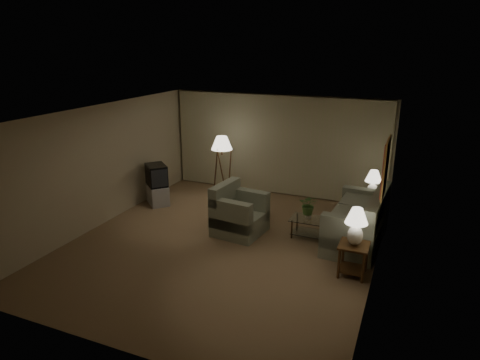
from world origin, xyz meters
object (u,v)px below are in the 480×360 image
at_px(sofa, 356,223).
at_px(table_lamp_far, 373,182).
at_px(floor_lamp, 222,166).
at_px(table_lamp_near, 356,223).
at_px(coffee_table, 315,226).
at_px(side_table_far, 371,206).
at_px(tv_cabinet, 158,194).
at_px(crt_tv, 156,175).
at_px(armchair, 240,214).
at_px(side_table_near, 353,254).
at_px(vase, 308,216).
at_px(ottoman, 247,206).

relative_size(sofa, table_lamp_far, 3.27).
bearing_deg(floor_lamp, table_lamp_near, -35.29).
bearing_deg(table_lamp_near, coffee_table, 128.18).
bearing_deg(side_table_far, coffee_table, -126.06).
xyz_separation_m(tv_cabinet, crt_tv, (0.00, 0.00, 0.52)).
distance_m(armchair, table_lamp_near, 2.75).
xyz_separation_m(armchair, side_table_near, (2.55, -0.87, -0.02)).
height_order(coffee_table, vase, vase).
bearing_deg(table_lamp_near, ottoman, 145.94).
relative_size(armchair, tv_cabinet, 1.48).
bearing_deg(ottoman, tv_cabinet, -175.57).
relative_size(table_lamp_near, coffee_table, 0.67).
bearing_deg(table_lamp_near, side_table_far, 90.00).
distance_m(crt_tv, floor_lamp, 1.71).
bearing_deg(table_lamp_far, sofa, -96.84).
bearing_deg(sofa, vase, -80.83).
bearing_deg(armchair, ottoman, 20.03).
height_order(table_lamp_near, table_lamp_far, table_lamp_near).
distance_m(coffee_table, crt_tv, 4.27).
relative_size(armchair, floor_lamp, 0.73).
distance_m(armchair, table_lamp_far, 3.13).
height_order(coffee_table, floor_lamp, floor_lamp).
relative_size(armchair, crt_tv, 1.61).
bearing_deg(ottoman, table_lamp_far, 14.28).
height_order(table_lamp_far, crt_tv, table_lamp_far).
relative_size(sofa, side_table_near, 3.53).
distance_m(table_lamp_far, crt_tv, 5.28).
distance_m(table_lamp_far, vase, 1.83).
bearing_deg(sofa, tv_cabinet, -90.63).
bearing_deg(vase, tv_cabinet, 173.65).
distance_m(side_table_near, side_table_far, 2.60).
xyz_separation_m(coffee_table, floor_lamp, (-2.85, 1.46, 0.61)).
distance_m(armchair, coffee_table, 1.62).
xyz_separation_m(armchair, table_lamp_far, (2.55, 1.73, 0.55)).
height_order(coffee_table, crt_tv, crt_tv).
relative_size(side_table_near, vase, 4.44).
bearing_deg(tv_cabinet, coffee_table, 36.60).
distance_m(side_table_near, table_lamp_near, 0.60).
bearing_deg(coffee_table, side_table_far, 53.94).
bearing_deg(crt_tv, sofa, 38.73).
bearing_deg(vase, sofa, 5.81).
xyz_separation_m(side_table_far, tv_cabinet, (-5.20, -0.90, -0.15)).
height_order(sofa, side_table_near, sofa).
height_order(table_lamp_far, coffee_table, table_lamp_far).
relative_size(table_lamp_far, tv_cabinet, 0.78).
distance_m(sofa, side_table_near, 1.36).
distance_m(armchair, side_table_near, 2.69).
xyz_separation_m(armchair, vase, (1.41, 0.38, 0.05)).
height_order(coffee_table, tv_cabinet, tv_cabinet).
xyz_separation_m(floor_lamp, ottoman, (1.04, -0.82, -0.67)).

